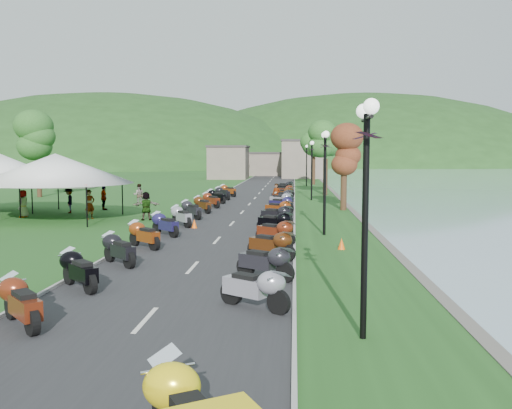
{
  "coord_description": "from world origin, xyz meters",
  "views": [
    {
      "loc": [
        3.53,
        -8.4,
        3.97
      ],
      "look_at": [
        1.51,
        20.07,
        1.3
      ],
      "focal_mm": 38.0,
      "sensor_mm": 36.0,
      "label": 1
    }
  ],
  "objects": [
    {
      "name": "pedestrian_b",
      "position": [
        -8.38,
        32.25,
        0.0
      ],
      "size": [
        0.91,
        0.64,
        1.69
      ],
      "primitive_type": "imported",
      "rotation": [
        0.0,
        0.0,
        3.4
      ],
      "color": "slate",
      "rests_on": "ground"
    },
    {
      "name": "vendor_tent_main",
      "position": [
        -10.78,
        23.18,
        2.0
      ],
      "size": [
        6.13,
        6.13,
        4.0
      ],
      "primitive_type": null,
      "color": "white",
      "rests_on": "ground"
    },
    {
      "name": "moto_row_left",
      "position": [
        -2.69,
        17.19,
        0.55
      ],
      "size": [
        2.6,
        51.07,
        1.1
      ],
      "primitive_type": null,
      "color": "#331411",
      "rests_on": "ground"
    },
    {
      "name": "hills_backdrop",
      "position": [
        0.0,
        200.0,
        0.0
      ],
      "size": [
        360.0,
        120.0,
        76.0
      ],
      "primitive_type": null,
      "color": "#285621",
      "rests_on": "ground"
    },
    {
      "name": "pedestrian_a",
      "position": [
        -8.92,
        23.65,
        0.0
      ],
      "size": [
        0.77,
        0.82,
        1.81
      ],
      "primitive_type": "imported",
      "rotation": [
        0.0,
        0.0,
        0.95
      ],
      "color": "slate",
      "rests_on": "ground"
    },
    {
      "name": "pedestrian_c",
      "position": [
        -11.59,
        26.85,
        0.0
      ],
      "size": [
        0.86,
        1.19,
        1.71
      ],
      "primitive_type": "imported",
      "rotation": [
        0.0,
        0.0,
        5.13
      ],
      "color": "slate",
      "rests_on": "ground"
    },
    {
      "name": "ground",
      "position": [
        0.0,
        0.0,
        0.0
      ],
      "size": [
        400.0,
        400.0,
        0.0
      ],
      "primitive_type": "plane",
      "color": "#296122",
      "rests_on": "ground"
    },
    {
      "name": "streetlamp_near",
      "position": [
        5.02,
        3.06,
        2.5
      ],
      "size": [
        1.4,
        1.4,
        5.0
      ],
      "primitive_type": null,
      "color": "black",
      "rests_on": "ground"
    },
    {
      "name": "tree_lakeside",
      "position": [
        7.0,
        29.97,
        3.14
      ],
      "size": [
        2.26,
        2.26,
        6.29
      ],
      "primitive_type": null,
      "color": "#35742B",
      "rests_on": "ground"
    },
    {
      "name": "road",
      "position": [
        0.0,
        40.0,
        0.01
      ],
      "size": [
        7.0,
        120.0,
        0.02
      ],
      "primitive_type": "cube",
      "color": "#2B2B2E",
      "rests_on": "ground"
    },
    {
      "name": "moto_row_right",
      "position": [
        2.6,
        26.86,
        0.55
      ],
      "size": [
        2.6,
        45.91,
        1.1
      ],
      "primitive_type": null,
      "color": "#331411",
      "rests_on": "ground"
    },
    {
      "name": "vendor_tent_side",
      "position": [
        -16.13,
        26.53,
        2.0
      ],
      "size": [
        5.47,
        5.47,
        4.0
      ],
      "primitive_type": null,
      "color": "white",
      "rests_on": "ground"
    },
    {
      "name": "far_building",
      "position": [
        -2.0,
        85.0,
        2.5
      ],
      "size": [
        18.0,
        16.0,
        5.0
      ],
      "primitive_type": "cube",
      "color": "#786B5D",
      "rests_on": "ground"
    }
  ]
}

